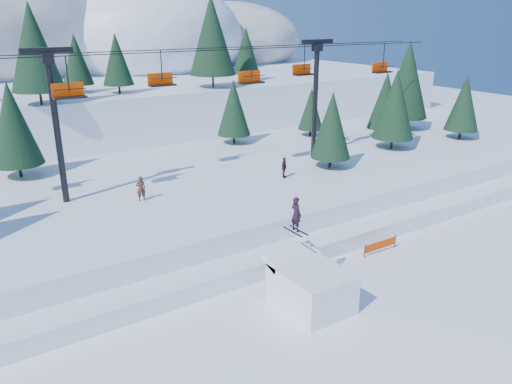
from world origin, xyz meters
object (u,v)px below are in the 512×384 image
jump_kicker (310,284)px  banner_near (380,245)px  chairlift (205,90)px  banner_far (371,229)px

jump_kicker → banner_near: (7.84, 2.35, -0.68)m
jump_kicker → chairlift: (2.73, 16.48, 8.10)m
banner_near → banner_far: same height
jump_kicker → banner_far: bearing=26.2°
jump_kicker → banner_near: jump_kicker is taller
banner_near → banner_far: bearing=56.9°
jump_kicker → banner_far: size_ratio=2.17×
banner_far → banner_near: bearing=-123.1°
chairlift → banner_near: size_ratio=16.08×
chairlift → banner_far: bearing=-61.2°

